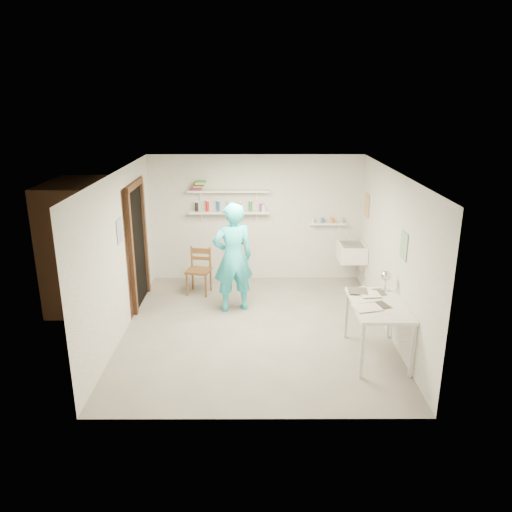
{
  "coord_description": "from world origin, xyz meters",
  "views": [
    {
      "loc": [
        -0.02,
        -6.97,
        3.44
      ],
      "look_at": [
        0.0,
        0.4,
        1.05
      ],
      "focal_mm": 35.0,
      "sensor_mm": 36.0,
      "label": 1
    }
  ],
  "objects_px": {
    "belfast_sink": "(352,252)",
    "wall_clock": "(237,236)",
    "wooden_chair": "(199,271)",
    "work_table": "(377,330)",
    "desk_lamp": "(386,276)",
    "man": "(233,258)"
  },
  "relations": [
    {
      "from": "wall_clock",
      "to": "work_table",
      "type": "relative_size",
      "value": 0.28
    },
    {
      "from": "belfast_sink",
      "to": "man",
      "type": "relative_size",
      "value": 0.33
    },
    {
      "from": "man",
      "to": "wooden_chair",
      "type": "bearing_deg",
      "value": -64.18
    },
    {
      "from": "wall_clock",
      "to": "desk_lamp",
      "type": "relative_size",
      "value": 2.22
    },
    {
      "from": "belfast_sink",
      "to": "wall_clock",
      "type": "relative_size",
      "value": 1.83
    },
    {
      "from": "wall_clock",
      "to": "desk_lamp",
      "type": "bearing_deg",
      "value": -48.25
    },
    {
      "from": "man",
      "to": "belfast_sink",
      "type": "bearing_deg",
      "value": -172.16
    },
    {
      "from": "wooden_chair",
      "to": "work_table",
      "type": "distance_m",
      "value": 3.52
    },
    {
      "from": "wooden_chair",
      "to": "desk_lamp",
      "type": "relative_size",
      "value": 5.89
    },
    {
      "from": "wooden_chair",
      "to": "desk_lamp",
      "type": "height_order",
      "value": "desk_lamp"
    },
    {
      "from": "work_table",
      "to": "desk_lamp",
      "type": "bearing_deg",
      "value": 67.58
    },
    {
      "from": "belfast_sink",
      "to": "man",
      "type": "bearing_deg",
      "value": -155.51
    },
    {
      "from": "wooden_chair",
      "to": "work_table",
      "type": "xyz_separation_m",
      "value": [
        2.67,
        -2.3,
        -0.04
      ]
    },
    {
      "from": "man",
      "to": "wall_clock",
      "type": "distance_m",
      "value": 0.38
    },
    {
      "from": "wall_clock",
      "to": "work_table",
      "type": "height_order",
      "value": "wall_clock"
    },
    {
      "from": "wooden_chair",
      "to": "desk_lamp",
      "type": "distance_m",
      "value": 3.44
    },
    {
      "from": "desk_lamp",
      "to": "wall_clock",
      "type": "bearing_deg",
      "value": 148.4
    },
    {
      "from": "desk_lamp",
      "to": "belfast_sink",
      "type": "bearing_deg",
      "value": 92.34
    },
    {
      "from": "belfast_sink",
      "to": "wooden_chair",
      "type": "distance_m",
      "value": 2.8
    },
    {
      "from": "wooden_chair",
      "to": "desk_lamp",
      "type": "bearing_deg",
      "value": -21.67
    },
    {
      "from": "wooden_chair",
      "to": "belfast_sink",
      "type": "bearing_deg",
      "value": 16.07
    },
    {
      "from": "man",
      "to": "desk_lamp",
      "type": "xyz_separation_m",
      "value": [
        2.21,
        -1.11,
        0.1
      ]
    }
  ]
}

